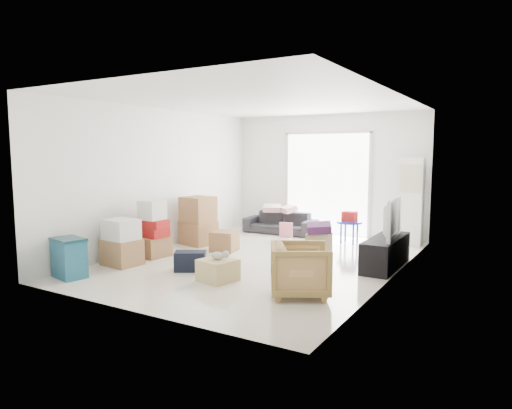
{
  "coord_description": "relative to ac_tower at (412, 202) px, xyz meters",
  "views": [
    {
      "loc": [
        3.88,
        -6.72,
        1.86
      ],
      "look_at": [
        -0.21,
        0.2,
        0.94
      ],
      "focal_mm": 32.0,
      "sensor_mm": 36.0,
      "label": 1
    }
  ],
  "objects": [
    {
      "name": "room_shell",
      "position": [
        -1.95,
        -2.65,
        0.48
      ],
      "size": [
        4.98,
        6.48,
        3.18
      ],
      "color": "silver",
      "rests_on": "ground"
    },
    {
      "name": "sliding_door",
      "position": [
        -1.95,
        0.33,
        0.37
      ],
      "size": [
        2.1,
        0.04,
        2.33
      ],
      "color": "white",
      "rests_on": "room_shell"
    },
    {
      "name": "ac_tower",
      "position": [
        0.0,
        0.0,
        0.0
      ],
      "size": [
        0.45,
        0.3,
        1.75
      ],
      "primitive_type": "cube",
      "color": "white",
      "rests_on": "room_shell"
    },
    {
      "name": "tv_console",
      "position": [
        0.05,
        -2.06,
        -0.63
      ],
      "size": [
        0.44,
        1.47,
        0.49
      ],
      "primitive_type": "cube",
      "color": "black",
      "rests_on": "room_shell"
    },
    {
      "name": "television",
      "position": [
        0.05,
        -2.06,
        -0.31
      ],
      "size": [
        0.74,
        1.17,
        0.15
      ],
      "primitive_type": "imported",
      "rotation": [
        0.0,
        0.0,
        1.66
      ],
      "color": "black",
      "rests_on": "tv_console"
    },
    {
      "name": "sofa",
      "position": [
        -2.87,
        -0.15,
        -0.55
      ],
      "size": [
        1.68,
        0.56,
        0.65
      ],
      "primitive_type": "imported",
      "rotation": [
        0.0,
        0.0,
        0.05
      ],
      "color": "#29292E",
      "rests_on": "room_shell"
    },
    {
      "name": "pillow_left",
      "position": [
        -3.08,
        -0.17,
        -0.16
      ],
      "size": [
        0.47,
        0.42,
        0.12
      ],
      "primitive_type": "cube",
      "rotation": [
        0.0,
        0.0,
        0.39
      ],
      "color": "#EBABB5",
      "rests_on": "sofa"
    },
    {
      "name": "pillow_right",
      "position": [
        -2.66,
        -0.15,
        -0.16
      ],
      "size": [
        0.49,
        0.47,
        0.13
      ],
      "primitive_type": "cube",
      "rotation": [
        0.0,
        0.0,
        -0.62
      ],
      "color": "#EBABB5",
      "rests_on": "sofa"
    },
    {
      "name": "armchair",
      "position": [
        -0.51,
        -4.11,
        -0.49
      ],
      "size": [
        0.97,
        0.98,
        0.76
      ],
      "primitive_type": "imported",
      "rotation": [
        0.0,
        0.0,
        2.09
      ],
      "color": "tan",
      "rests_on": "room_shell"
    },
    {
      "name": "storage_bins",
      "position": [
        -3.85,
        -5.07,
        -0.57
      ],
      "size": [
        0.58,
        0.46,
        0.6
      ],
      "rotation": [
        0.0,
        0.0,
        -0.21
      ],
      "color": "#19526A",
      "rests_on": "room_shell"
    },
    {
      "name": "box_stack_a",
      "position": [
        -3.75,
        -4.13,
        -0.51
      ],
      "size": [
        0.61,
        0.52,
        0.77
      ],
      "rotation": [
        0.0,
        0.0,
        -0.01
      ],
      "color": "#9C6446",
      "rests_on": "room_shell"
    },
    {
      "name": "box_stack_b",
      "position": [
        -3.75,
        -3.4,
        -0.44
      ],
      "size": [
        0.59,
        0.56,
        1.01
      ],
      "rotation": [
        0.0,
        0.0,
        -0.12
      ],
      "color": "#9C6446",
      "rests_on": "room_shell"
    },
    {
      "name": "box_stack_c",
      "position": [
        -3.72,
        -2.12,
        -0.4
      ],
      "size": [
        0.75,
        0.66,
        0.97
      ],
      "rotation": [
        0.0,
        0.0,
        -0.12
      ],
      "color": "#9C6446",
      "rests_on": "room_shell"
    },
    {
      "name": "loose_box",
      "position": [
        -2.91,
        -2.36,
        -0.69
      ],
      "size": [
        0.53,
        0.53,
        0.38
      ],
      "primitive_type": "cube",
      "rotation": [
        0.0,
        0.0,
        0.19
      ],
      "color": "#9C6446",
      "rests_on": "room_shell"
    },
    {
      "name": "duffel_bag",
      "position": [
        -2.54,
        -3.84,
        -0.72
      ],
      "size": [
        0.56,
        0.5,
        0.31
      ],
      "primitive_type": "cube",
      "rotation": [
        0.0,
        0.0,
        0.55
      ],
      "color": "black",
      "rests_on": "room_shell"
    },
    {
      "name": "ottoman",
      "position": [
        -1.25,
        -1.74,
        -0.68
      ],
      "size": [
        0.4,
        0.4,
        0.39
      ],
      "primitive_type": "cube",
      "rotation": [
        0.0,
        0.0,
        0.04
      ],
      "color": "olive",
      "rests_on": "room_shell"
    },
    {
      "name": "blanket",
      "position": [
        -1.25,
        -1.74,
        -0.42
      ],
      "size": [
        0.56,
        0.56,
        0.14
      ],
      "primitive_type": "cube",
      "rotation": [
        0.0,
        0.0,
        0.43
      ],
      "color": "#471C46",
      "rests_on": "ottoman"
    },
    {
      "name": "kids_table",
      "position": [
        -1.13,
        -0.42,
        -0.41
      ],
      "size": [
        0.52,
        0.52,
        0.65
      ],
      "rotation": [
        0.0,
        0.0,
        -0.17
      ],
      "color": "#0F27BB",
      "rests_on": "room_shell"
    },
    {
      "name": "toy_walker",
      "position": [
        -2.34,
        -0.98,
        -0.77
      ],
      "size": [
        0.36,
        0.33,
        0.4
      ],
      "rotation": [
        0.0,
        0.0,
        0.3
      ],
      "color": "silver",
      "rests_on": "room_shell"
    },
    {
      "name": "wood_crate",
      "position": [
        -1.84,
        -4.08,
        -0.72
      ],
      "size": [
        0.57,
        0.57,
        0.31
      ],
      "primitive_type": "cube",
      "rotation": [
        0.0,
        0.0,
        -0.23
      ],
      "color": "#DDC27F",
      "rests_on": "room_shell"
    },
    {
      "name": "plush_bunny",
      "position": [
        -1.81,
        -4.08,
        -0.5
      ],
      "size": [
        0.28,
        0.16,
        0.14
      ],
      "rotation": [
        0.0,
        0.0,
        0.11
      ],
      "color": "#B2ADA8",
      "rests_on": "wood_crate"
    }
  ]
}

